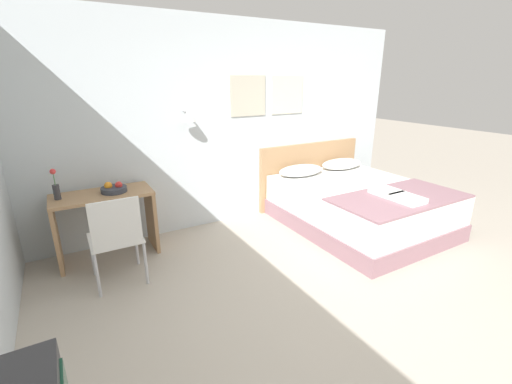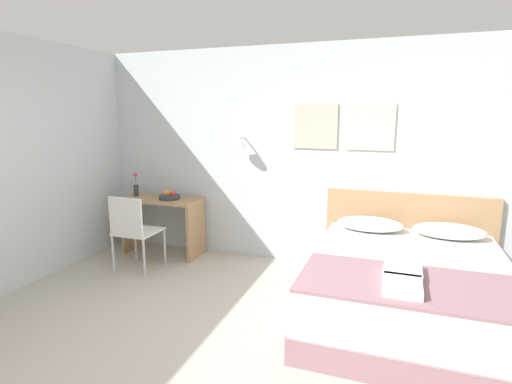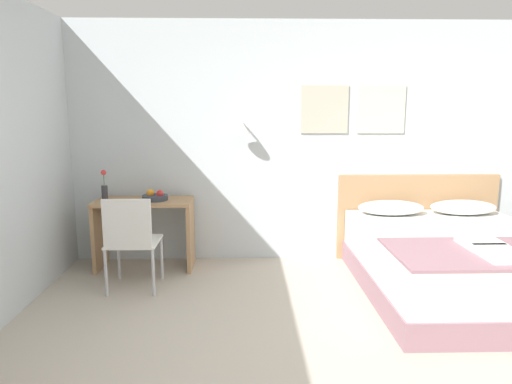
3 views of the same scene
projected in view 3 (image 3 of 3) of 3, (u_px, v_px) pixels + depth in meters
name	position (u px, v px, depth m)	size (l,w,h in m)	color
wall_back	(292.00, 143.00, 5.10)	(5.70, 0.31, 2.65)	silver
bed	(458.00, 264.00, 4.22)	(1.70, 2.07, 0.58)	gray
headboard	(417.00, 217.00, 5.23)	(1.82, 0.06, 0.97)	#A87F56
pillow_left	(391.00, 208.00, 4.92)	(0.71, 0.40, 0.15)	white
pillow_right	(463.00, 207.00, 4.94)	(0.71, 0.40, 0.15)	white
throw_blanket	(497.00, 253.00, 3.57)	(1.65, 0.83, 0.02)	gray
folded_towel_near_foot	(480.00, 242.00, 3.70)	(0.29, 0.32, 0.06)	white
folded_towel_mid_bed	(500.00, 254.00, 3.42)	(0.27, 0.34, 0.06)	white
desk	(145.00, 222.00, 4.89)	(1.02, 0.49, 0.75)	#A87F56
desk_chair	(131.00, 236.00, 4.23)	(0.47, 0.47, 0.92)	white
fruit_bowl	(155.00, 197.00, 4.83)	(0.27, 0.27, 0.12)	#333842
flower_vase	(104.00, 188.00, 4.83)	(0.06, 0.06, 0.32)	#333338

